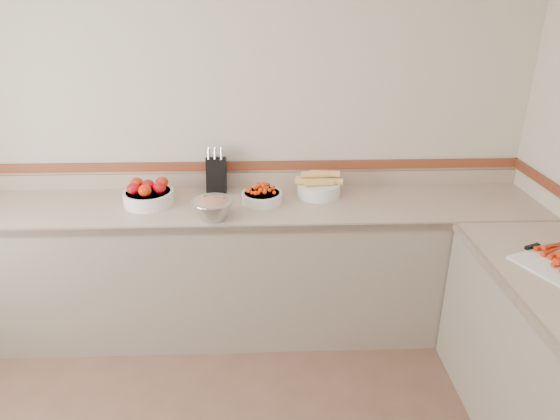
{
  "coord_description": "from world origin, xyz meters",
  "views": [
    {
      "loc": [
        0.25,
        -1.2,
        2.12
      ],
      "look_at": [
        0.35,
        1.35,
        1.0
      ],
      "focal_mm": 32.0,
      "sensor_mm": 36.0,
      "label": 1
    }
  ],
  "objects_px": {
    "tomato_bowl": "(148,194)",
    "knife_block": "(216,174)",
    "rhubarb_bowl": "(213,207)",
    "cherry_tomato_bowl": "(262,195)",
    "corn_bowl": "(319,186)"
  },
  "relations": [
    {
      "from": "knife_block",
      "to": "cherry_tomato_bowl",
      "type": "distance_m",
      "value": 0.36
    },
    {
      "from": "cherry_tomato_bowl",
      "to": "rhubarb_bowl",
      "type": "xyz_separation_m",
      "value": [
        -0.29,
        -0.24,
        0.02
      ]
    },
    {
      "from": "cherry_tomato_bowl",
      "to": "corn_bowl",
      "type": "xyz_separation_m",
      "value": [
        0.37,
        0.1,
        0.02
      ]
    },
    {
      "from": "knife_block",
      "to": "corn_bowl",
      "type": "distance_m",
      "value": 0.67
    },
    {
      "from": "knife_block",
      "to": "rhubarb_bowl",
      "type": "xyz_separation_m",
      "value": [
        0.01,
        -0.43,
        -0.05
      ]
    },
    {
      "from": "cherry_tomato_bowl",
      "to": "knife_block",
      "type": "bearing_deg",
      "value": 146.97
    },
    {
      "from": "tomato_bowl",
      "to": "rhubarb_bowl",
      "type": "bearing_deg",
      "value": -29.42
    },
    {
      "from": "tomato_bowl",
      "to": "corn_bowl",
      "type": "distance_m",
      "value": 1.08
    },
    {
      "from": "cherry_tomato_bowl",
      "to": "rhubarb_bowl",
      "type": "relative_size",
      "value": 1.03
    },
    {
      "from": "knife_block",
      "to": "corn_bowl",
      "type": "xyz_separation_m",
      "value": [
        0.67,
        -0.09,
        -0.06
      ]
    },
    {
      "from": "tomato_bowl",
      "to": "knife_block",
      "type": "bearing_deg",
      "value": 25.09
    },
    {
      "from": "knife_block",
      "to": "tomato_bowl",
      "type": "height_order",
      "value": "knife_block"
    },
    {
      "from": "knife_block",
      "to": "cherry_tomato_bowl",
      "type": "relative_size",
      "value": 1.2
    },
    {
      "from": "knife_block",
      "to": "corn_bowl",
      "type": "height_order",
      "value": "knife_block"
    },
    {
      "from": "corn_bowl",
      "to": "rhubarb_bowl",
      "type": "bearing_deg",
      "value": -152.64
    }
  ]
}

